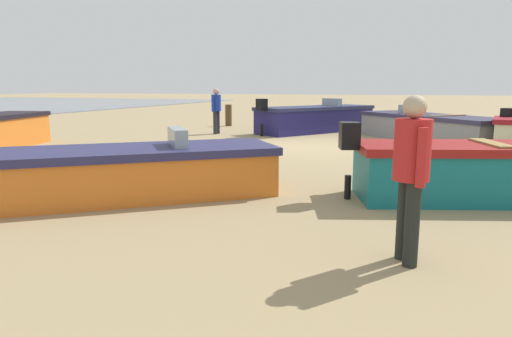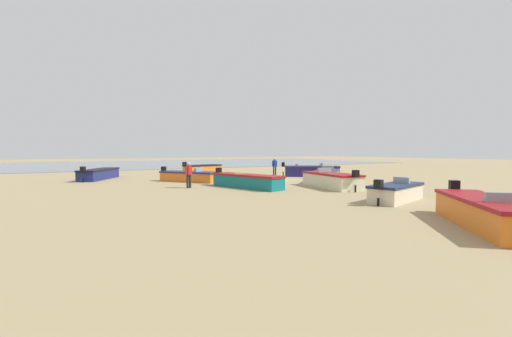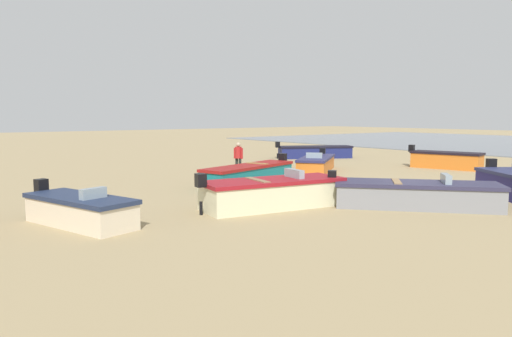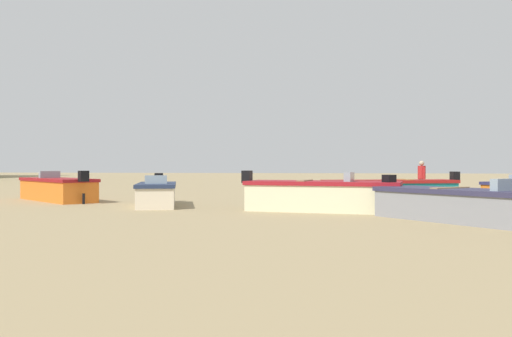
{
  "view_description": "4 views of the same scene",
  "coord_description": "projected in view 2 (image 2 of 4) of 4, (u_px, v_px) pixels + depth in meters",
  "views": [
    {
      "loc": [
        12.55,
        2.8,
        1.7
      ],
      "look_at": [
        6.95,
        0.9,
        0.63
      ],
      "focal_mm": 32.15,
      "sensor_mm": 36.0,
      "label": 1
    },
    {
      "loc": [
        14.71,
        23.02,
        2.36
      ],
      "look_at": [
        3.41,
        3.12,
        1.11
      ],
      "focal_mm": 23.61,
      "sensor_mm": 36.0,
      "label": 2
    },
    {
      "loc": [
        -11.64,
        16.85,
        2.98
      ],
      "look_at": [
        1.23,
        6.94,
        1.18
      ],
      "focal_mm": 33.74,
      "sensor_mm": 36.0,
      "label": 3
    },
    {
      "loc": [
        -16.46,
        6.79,
        1.42
      ],
      "look_at": [
        5.65,
        9.91,
        1.29
      ],
      "focal_mm": 37.55,
      "sensor_mm": 36.0,
      "label": 4
    }
  ],
  "objects": [
    {
      "name": "ground_plane",
      "position": [
        273.0,
        179.0,
        27.37
      ],
      "size": [
        160.0,
        160.0,
        0.0
      ],
      "primitive_type": "plane",
      "color": "#9F8960"
    },
    {
      "name": "boat_teal_2",
      "position": [
        247.0,
        181.0,
        21.03
      ],
      "size": [
        2.76,
        5.46,
        1.17
      ],
      "rotation": [
        0.0,
        0.0,
        0.3
      ],
      "color": "#146C74",
      "rests_on": "ground"
    },
    {
      "name": "tidal_water",
      "position": [
        162.0,
        164.0,
        58.63
      ],
      "size": [
        80.0,
        36.0,
        0.06
      ],
      "primitive_type": "cube",
      "color": "slate",
      "rests_on": "ground"
    },
    {
      "name": "mooring_post_near_water",
      "position": [
        297.0,
        169.0,
        34.28
      ],
      "size": [
        0.28,
        0.28,
        0.92
      ],
      "primitive_type": "cylinder",
      "color": "#503B21",
      "rests_on": "ground"
    },
    {
      "name": "boat_orange_1",
      "position": [
        486.0,
        212.0,
        10.22
      ],
      "size": [
        4.23,
        4.59,
        1.22
      ],
      "rotation": [
        0.0,
        0.0,
        5.57
      ],
      "color": "orange",
      "rests_on": "ground"
    },
    {
      "name": "beach_walker_foreground",
      "position": [
        189.0,
        173.0,
        20.9
      ],
      "size": [
        0.52,
        0.44,
        1.62
      ],
      "rotation": [
        0.0,
        0.0,
        0.39
      ],
      "color": "black",
      "rests_on": "ground"
    },
    {
      "name": "boat_navy_5",
      "position": [
        312.0,
        171.0,
        30.06
      ],
      "size": [
        4.84,
        3.99,
        1.28
      ],
      "rotation": [
        0.0,
        0.0,
        0.97
      ],
      "color": "navy",
      "rests_on": "ground"
    },
    {
      "name": "boat_orange_6",
      "position": [
        189.0,
        176.0,
        25.21
      ],
      "size": [
        3.89,
        4.51,
        1.09
      ],
      "rotation": [
        0.0,
        0.0,
        0.64
      ],
      "color": "orange",
      "rests_on": "ground"
    },
    {
      "name": "boat_grey_4",
      "position": [
        326.0,
        175.0,
        25.73
      ],
      "size": [
        4.94,
        4.6,
        1.15
      ],
      "rotation": [
        0.0,
        0.0,
        2.29
      ],
      "color": "gray",
      "rests_on": "ground"
    },
    {
      "name": "boat_cream_8",
      "position": [
        331.0,
        180.0,
        21.12
      ],
      "size": [
        2.42,
        5.07,
        1.25
      ],
      "rotation": [
        0.0,
        0.0,
        2.97
      ],
      "color": "beige",
      "rests_on": "ground"
    },
    {
      "name": "boat_cream_0",
      "position": [
        396.0,
        192.0,
        15.51
      ],
      "size": [
        3.9,
        2.23,
        1.12
      ],
      "rotation": [
        0.0,
        0.0,
        1.85
      ],
      "color": "beige",
      "rests_on": "ground"
    },
    {
      "name": "boat_orange_3",
      "position": [
        202.0,
        169.0,
        32.74
      ],
      "size": [
        4.1,
        2.22,
        1.26
      ],
      "rotation": [
        0.0,
        0.0,
        1.82
      ],
      "color": "orange",
      "rests_on": "ground"
    },
    {
      "name": "beach_walker_distant",
      "position": [
        275.0,
        165.0,
        31.93
      ],
      "size": [
        0.54,
        0.37,
        1.62
      ],
      "rotation": [
        0.0,
        0.0,
        3.05
      ],
      "color": "#27282D",
      "rests_on": "ground"
    },
    {
      "name": "boat_navy_7",
      "position": [
        99.0,
        174.0,
        27.17
      ],
      "size": [
        3.61,
        5.15,
        1.17
      ],
      "rotation": [
        0.0,
        0.0,
        2.65
      ],
      "color": "navy",
      "rests_on": "ground"
    }
  ]
}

